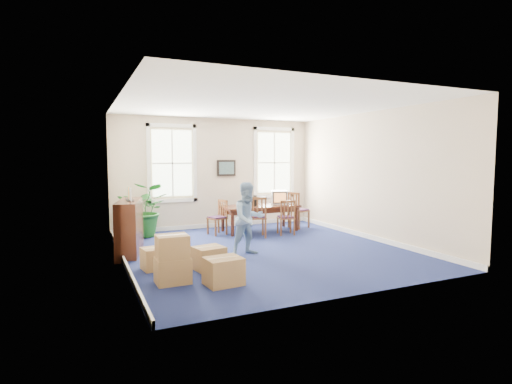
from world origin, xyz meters
name	(u,v)px	position (x,y,z in m)	size (l,w,h in m)	color
floor	(263,250)	(0.00, 0.00, 0.00)	(6.50, 6.50, 0.00)	navy
ceiling	(263,105)	(0.00, 0.00, 3.20)	(6.50, 6.50, 0.00)	white
wall_back	(216,173)	(0.00, 3.25, 1.60)	(6.50, 6.50, 0.00)	beige
wall_front	(357,189)	(0.00, -3.25, 1.60)	(6.50, 6.50, 0.00)	beige
wall_left	(120,182)	(-3.00, 0.00, 1.60)	(6.50, 6.50, 0.00)	beige
wall_right	(371,176)	(3.00, 0.00, 1.60)	(6.50, 6.50, 0.00)	beige
baseboard_back	(217,225)	(0.00, 3.22, 0.06)	(6.00, 0.04, 0.12)	white
baseboard_left	(124,261)	(-2.97, 0.00, 0.06)	(0.04, 6.50, 0.12)	white
baseboard_right	(368,236)	(2.97, 0.00, 0.06)	(0.04, 6.50, 0.12)	white
window_left	(172,163)	(-1.30, 3.23, 1.90)	(1.40, 0.12, 2.20)	white
window_right	(274,163)	(1.90, 3.23, 1.90)	(1.40, 0.12, 2.20)	white
wall_picture	(226,168)	(0.30, 3.20, 1.75)	(0.58, 0.06, 0.48)	black
conference_table	(260,218)	(0.89, 2.10, 0.36)	(2.13, 0.97, 0.73)	#441F12
crt_tv	(279,197)	(1.52, 2.15, 0.92)	(0.43, 0.47, 0.39)	#B7B7BC
game_console	(289,203)	(1.81, 2.10, 0.75)	(0.17, 0.21, 0.05)	white
equipment_bag	(251,202)	(0.65, 2.15, 0.81)	(0.34, 0.22, 0.17)	black
chair_near_left	(256,217)	(0.46, 1.38, 0.53)	(0.48, 0.48, 1.07)	brown
chair_near_right	(286,217)	(1.33, 1.38, 0.47)	(0.42, 0.42, 0.94)	brown
chair_end_left	(217,217)	(-0.37, 2.10, 0.46)	(0.42, 0.42, 0.93)	brown
chair_end_right	(299,210)	(2.15, 2.10, 0.53)	(0.48, 0.48, 1.06)	brown
man	(249,219)	(-0.47, -0.28, 0.77)	(0.76, 0.58, 1.54)	#7FA3C7
credenza	(129,226)	(-2.75, 0.94, 0.59)	(0.43, 1.51, 1.19)	#441F12
brochure_rack	(130,191)	(-2.73, 0.94, 1.34)	(0.12, 0.68, 0.30)	#99999E
potted_plant	(145,209)	(-2.16, 2.63, 0.71)	(1.28, 1.11, 1.42)	#164F17
cardboard_boxes	(184,255)	(-2.15, -1.42, 0.42)	(1.47, 1.47, 0.84)	#A77F4D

